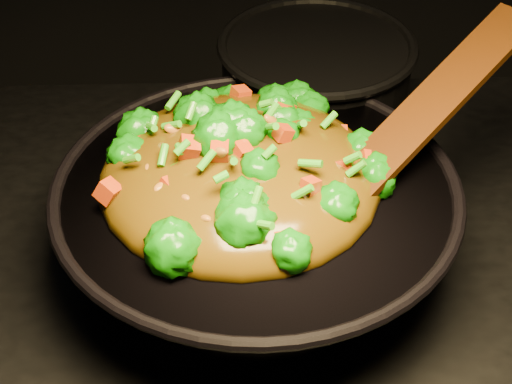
{
  "coord_description": "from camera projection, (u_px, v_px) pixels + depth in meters",
  "views": [
    {
      "loc": [
        -0.02,
        -0.56,
        1.53
      ],
      "look_at": [
        0.0,
        0.07,
        1.0
      ],
      "focal_mm": 55.0,
      "sensor_mm": 36.0,
      "label": 1
    }
  ],
  "objects": [
    {
      "name": "wok",
      "position": [
        256.0,
        228.0,
        0.85
      ],
      "size": [
        0.47,
        0.47,
        0.12
      ],
      "primitive_type": null,
      "rotation": [
        0.0,
        0.0,
        0.16
      ],
      "color": "black",
      "rests_on": "stovetop"
    },
    {
      "name": "back_pot",
      "position": [
        315.0,
        87.0,
        1.04
      ],
      "size": [
        0.31,
        0.31,
        0.14
      ],
      "primitive_type": "cylinder",
      "rotation": [
        0.0,
        0.0,
        0.36
      ],
      "color": "black",
      "rests_on": "stovetop"
    },
    {
      "name": "spatula",
      "position": [
        422.0,
        115.0,
        0.81
      ],
      "size": [
        0.27,
        0.24,
        0.13
      ],
      "primitive_type": "cube",
      "rotation": [
        0.0,
        -0.38,
        0.7
      ],
      "color": "#330F07",
      "rests_on": "wok"
    },
    {
      "name": "stir_fry",
      "position": [
        239.0,
        143.0,
        0.78
      ],
      "size": [
        0.35,
        0.35,
        0.1
      ],
      "primitive_type": null,
      "rotation": [
        0.0,
        0.0,
        -0.25
      ],
      "color": "#147D08",
      "rests_on": "wok"
    }
  ]
}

